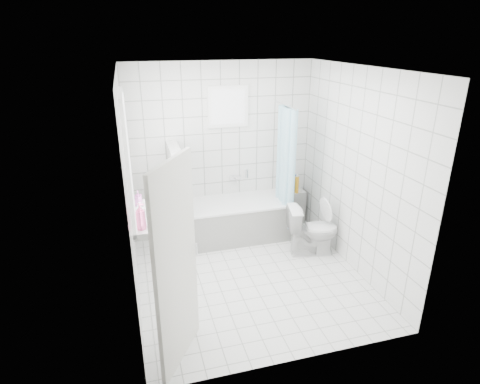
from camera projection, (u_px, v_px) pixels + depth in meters
name	position (u px, v px, depth m)	size (l,w,h in m)	color
ground	(250.00, 276.00, 5.21)	(3.00, 3.00, 0.00)	white
ceiling	(252.00, 68.00, 4.26)	(3.00, 3.00, 0.00)	white
wall_back	(222.00, 150.00, 6.08)	(2.80, 0.02, 2.60)	white
wall_front	(303.00, 241.00, 3.40)	(2.80, 0.02, 2.60)	white
wall_left	(129.00, 194.00, 4.39)	(0.02, 3.00, 2.60)	white
wall_right	(356.00, 172.00, 5.09)	(0.02, 3.00, 2.60)	white
window_left	(130.00, 160.00, 4.56)	(0.01, 0.90, 1.40)	white
window_back	(228.00, 107.00, 5.83)	(0.50, 0.01, 0.50)	white
window_sill	(140.00, 219.00, 4.84)	(0.18, 1.02, 0.08)	white
door	(177.00, 267.00, 3.57)	(0.04, 0.80, 2.00)	silver
bathtub	(235.00, 219.00, 6.14)	(1.59, 0.77, 0.58)	white
partition_wall	(177.00, 199.00, 5.71)	(0.15, 0.85, 1.50)	white
tiled_ledge	(292.00, 207.00, 6.64)	(0.40, 0.24, 0.55)	white
toilet	(313.00, 230.00, 5.65)	(0.40, 0.71, 0.72)	white
curtain_rod	(285.00, 105.00, 5.68)	(0.02, 0.02, 0.80)	silver
shower_curtain	(286.00, 168.00, 5.89)	(0.14, 0.48, 1.78)	#44A7C7
tub_faucet	(235.00, 177.00, 6.26)	(0.18, 0.06, 0.06)	silver
sill_bottles	(140.00, 211.00, 4.66)	(0.17, 0.82, 0.31)	white
ledge_bottles	(295.00, 184.00, 6.45)	(0.18, 0.18, 0.28)	#16851C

